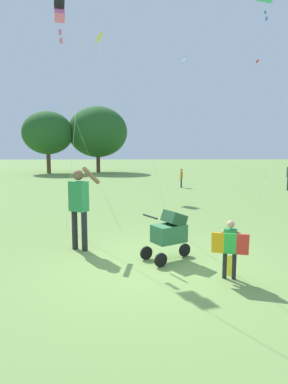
# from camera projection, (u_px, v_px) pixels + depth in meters

# --- Properties ---
(ground_plane) EXTENTS (120.00, 120.00, 0.00)m
(ground_plane) POSITION_uv_depth(u_px,v_px,m) (157.00, 267.00, 6.55)
(ground_plane) COLOR #75994C
(treeline_distant) EXTENTS (45.20, 7.31, 6.12)m
(treeline_distant) POSITION_uv_depth(u_px,v_px,m) (145.00, 132.00, 30.43)
(treeline_distant) COLOR brown
(treeline_distant) RESTS_ON ground
(child_with_butterfly_kite) EXTENTS (0.63, 0.43, 1.05)m
(child_with_butterfly_kite) POSITION_uv_depth(u_px,v_px,m) (230.00, 245.00, 5.85)
(child_with_butterfly_kite) COLOR #232328
(child_with_butterfly_kite) RESTS_ON ground
(person_adult_flyer) EXTENTS (0.72, 0.51, 1.89)m
(person_adult_flyer) POSITION_uv_depth(u_px,v_px,m) (79.00, 202.00, 7.51)
(person_adult_flyer) COLOR #232328
(person_adult_flyer) RESTS_ON ground
(stroller) EXTENTS (1.08, 0.86, 1.03)m
(stroller) POSITION_uv_depth(u_px,v_px,m) (170.00, 231.00, 6.89)
(stroller) COLOR black
(stroller) RESTS_ON ground
(kite_adult_black) EXTENTS (1.15, 2.06, 6.22)m
(kite_adult_black) POSITION_uv_depth(u_px,v_px,m) (60.00, 11.00, 8.85)
(kite_adult_black) COLOR black
(kite_adult_black) RESTS_ON ground
(kite_orange_delta) EXTENTS (2.64, 4.30, 8.50)m
(kite_orange_delta) POSITION_uv_depth(u_px,v_px,m) (97.00, 46.00, 17.99)
(kite_orange_delta) COLOR yellow
(kite_orange_delta) RESTS_ON ground
(kite_blue_high) EXTENTS (1.48, 2.05, 8.32)m
(kite_blue_high) POSITION_uv_depth(u_px,v_px,m) (269.00, 9.00, 12.84)
(kite_blue_high) COLOR green
(kite_blue_high) RESTS_ON ground
(distant_kites_cluster) EXTENTS (30.32, 15.28, 9.90)m
(distant_kites_cluster) POSITION_uv_depth(u_px,v_px,m) (175.00, 26.00, 26.59)
(distant_kites_cluster) COLOR yellow
(person_sitting_far) EXTENTS (0.15, 0.35, 1.10)m
(person_sitting_far) POSITION_uv_depth(u_px,v_px,m) (181.00, 176.00, 19.51)
(person_sitting_far) COLOR #33384C
(person_sitting_far) RESTS_ON ground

